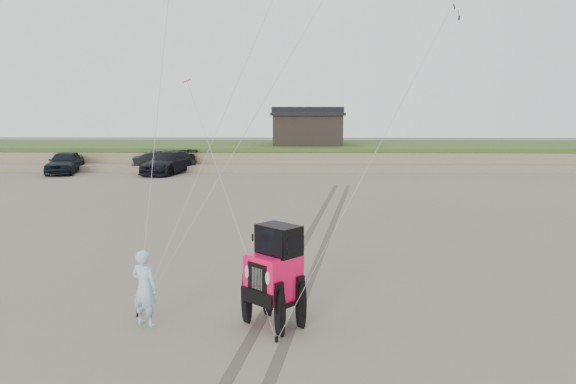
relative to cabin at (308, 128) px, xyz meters
name	(u,v)px	position (x,y,z in m)	size (l,w,h in m)	color
ground	(246,313)	(-2.00, -37.00, -3.24)	(160.00, 160.00, 0.00)	#6B6054
dune_ridge	(285,154)	(-2.00, 0.50, -2.42)	(160.00, 14.25, 1.73)	#7A6B54
cabin	(308,128)	(0.00, 0.00, 0.00)	(6.40, 5.40, 3.35)	black
truck_a	(65,162)	(-18.71, -7.90, -2.37)	(2.04, 5.07, 1.73)	black
truck_b	(165,161)	(-11.42, -6.08, -2.43)	(1.71, 4.91, 1.62)	black
truck_c	(169,162)	(-10.73, -7.78, -2.38)	(2.40, 5.91, 1.71)	black
jeep	(274,286)	(-1.27, -37.80, -2.28)	(2.21, 5.13, 1.91)	#FB0D4A
man	(144,288)	(-4.28, -37.85, -2.32)	(0.67, 0.44, 1.83)	#87BAD2
stake_main	(138,314)	(-4.62, -37.30, -3.18)	(0.08, 0.08, 0.12)	black
stake_aux	(277,339)	(-1.16, -38.73, -3.18)	(0.08, 0.08, 0.12)	black
tire_tracks	(317,238)	(0.00, -29.00, -3.23)	(5.22, 29.74, 0.01)	#4C443D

